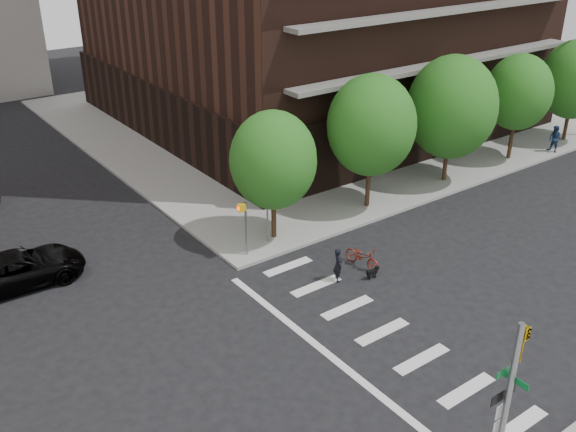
% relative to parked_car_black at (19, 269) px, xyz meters
% --- Properties ---
extents(ground, '(120.00, 120.00, 0.00)m').
position_rel_parked_car_black_xyz_m(ground, '(6.95, -11.46, -0.75)').
color(ground, black).
rests_on(ground, ground).
extents(sidewalk_ne, '(39.00, 33.00, 0.15)m').
position_rel_parked_car_black_xyz_m(sidewalk_ne, '(27.45, 12.04, -0.67)').
color(sidewalk_ne, gray).
rests_on(sidewalk_ne, ground).
extents(crosswalk, '(3.85, 13.00, 0.01)m').
position_rel_parked_car_black_xyz_m(crosswalk, '(9.16, -11.46, -0.74)').
color(crosswalk, silver).
rests_on(crosswalk, ground).
extents(tree_a, '(4.00, 4.00, 5.90)m').
position_rel_parked_car_black_xyz_m(tree_a, '(10.95, -2.96, 3.30)').
color(tree_a, '#301E11').
rests_on(tree_a, sidewalk_ne).
extents(tree_b, '(4.50, 4.50, 6.65)m').
position_rel_parked_car_black_xyz_m(tree_b, '(16.95, -2.96, 3.80)').
color(tree_b, '#301E11').
rests_on(tree_b, sidewalk_ne).
extents(tree_c, '(5.00, 5.00, 6.80)m').
position_rel_parked_car_black_xyz_m(tree_c, '(22.95, -2.96, 3.70)').
color(tree_c, '#301E11').
rests_on(tree_c, sidewalk_ne).
extents(tree_d, '(4.00, 4.00, 6.20)m').
position_rel_parked_car_black_xyz_m(tree_d, '(28.95, -2.96, 3.60)').
color(tree_d, '#301E11').
rests_on(tree_d, sidewalk_ne).
extents(tree_e, '(4.50, 4.50, 6.35)m').
position_rel_parked_car_black_xyz_m(tree_e, '(34.95, -2.96, 3.50)').
color(tree_e, '#301E11').
rests_on(tree_e, sidewalk_ne).
extents(pedestrian_signal, '(2.18, 0.67, 2.60)m').
position_rel_parked_car_black_xyz_m(pedestrian_signal, '(9.27, -3.54, 1.11)').
color(pedestrian_signal, slate).
rests_on(pedestrian_signal, sidewalk_ne).
extents(parked_car_black, '(2.65, 5.45, 1.49)m').
position_rel_parked_car_black_xyz_m(parked_car_black, '(0.00, 0.00, 0.00)').
color(parked_car_black, black).
rests_on(parked_car_black, ground).
extents(scooter, '(0.89, 1.97, 1.00)m').
position_rel_parked_car_black_xyz_m(scooter, '(12.62, -7.38, -0.25)').
color(scooter, maroon).
rests_on(scooter, ground).
extents(dog_walker, '(0.66, 0.56, 1.53)m').
position_rel_parked_car_black_xyz_m(dog_walker, '(10.98, -7.63, 0.02)').
color(dog_walker, black).
rests_on(dog_walker, ground).
extents(dog, '(0.60, 0.18, 0.50)m').
position_rel_parked_car_black_xyz_m(dog, '(12.30, -8.39, -0.43)').
color(dog, black).
rests_on(dog, ground).
extents(pedestrian_far, '(0.86, 0.68, 1.72)m').
position_rel_parked_car_black_xyz_m(pedestrian_far, '(32.18, -3.96, 0.27)').
color(pedestrian_far, navy).
rests_on(pedestrian_far, sidewalk_ne).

